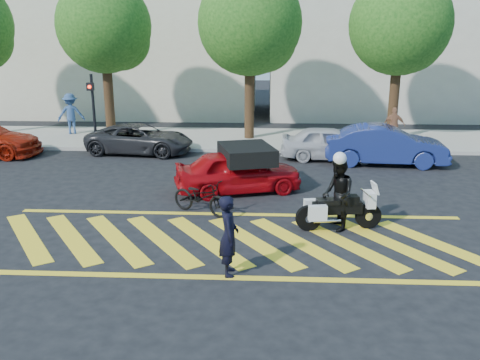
{
  "coord_description": "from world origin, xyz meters",
  "views": [
    {
      "loc": [
        0.77,
        -11.25,
        4.75
      ],
      "look_at": [
        0.11,
        1.67,
        1.05
      ],
      "focal_mm": 38.0,
      "sensor_mm": 36.0,
      "label": 1
    }
  ],
  "objects_px": {
    "police_motorcycle": "(338,209)",
    "parked_right": "(385,145)",
    "officer_bike": "(229,236)",
    "red_convertible": "(238,171)",
    "officer_moto": "(338,194)",
    "parked_mid_right": "(330,143)",
    "parked_mid_left": "(140,139)",
    "bicycle": "(201,197)"
  },
  "relations": [
    {
      "from": "officer_moto",
      "to": "red_convertible",
      "type": "height_order",
      "value": "officer_moto"
    },
    {
      "from": "officer_bike",
      "to": "parked_mid_left",
      "type": "bearing_deg",
      "value": 16.13
    },
    {
      "from": "bicycle",
      "to": "parked_mid_left",
      "type": "relative_size",
      "value": 0.42
    },
    {
      "from": "parked_mid_left",
      "to": "parked_right",
      "type": "bearing_deg",
      "value": -91.73
    },
    {
      "from": "red_convertible",
      "to": "parked_mid_left",
      "type": "distance_m",
      "value": 6.8
    },
    {
      "from": "parked_mid_right",
      "to": "parked_right",
      "type": "height_order",
      "value": "parked_right"
    },
    {
      "from": "parked_mid_right",
      "to": "officer_moto",
      "type": "bearing_deg",
      "value": 178.22
    },
    {
      "from": "bicycle",
      "to": "parked_right",
      "type": "relative_size",
      "value": 0.4
    },
    {
      "from": "officer_bike",
      "to": "red_convertible",
      "type": "relative_size",
      "value": 0.43
    },
    {
      "from": "officer_bike",
      "to": "parked_right",
      "type": "xyz_separation_m",
      "value": [
        5.25,
        9.52,
        -0.1
      ]
    },
    {
      "from": "parked_right",
      "to": "bicycle",
      "type": "bearing_deg",
      "value": 137.77
    },
    {
      "from": "parked_right",
      "to": "parked_mid_right",
      "type": "bearing_deg",
      "value": 76.2
    },
    {
      "from": "parked_mid_left",
      "to": "bicycle",
      "type": "bearing_deg",
      "value": -148.15
    },
    {
      "from": "police_motorcycle",
      "to": "officer_moto",
      "type": "height_order",
      "value": "officer_moto"
    },
    {
      "from": "red_convertible",
      "to": "police_motorcycle",
      "type": "bearing_deg",
      "value": -155.23
    },
    {
      "from": "officer_bike",
      "to": "police_motorcycle",
      "type": "distance_m",
      "value": 3.69
    },
    {
      "from": "red_convertible",
      "to": "parked_right",
      "type": "xyz_separation_m",
      "value": [
        5.37,
        3.82,
        0.08
      ]
    },
    {
      "from": "red_convertible",
      "to": "officer_moto",
      "type": "bearing_deg",
      "value": -155.33
    },
    {
      "from": "police_motorcycle",
      "to": "parked_right",
      "type": "distance_m",
      "value": 7.39
    },
    {
      "from": "officer_moto",
      "to": "parked_mid_left",
      "type": "height_order",
      "value": "officer_moto"
    },
    {
      "from": "parked_mid_right",
      "to": "police_motorcycle",
      "type": "bearing_deg",
      "value": 178.33
    },
    {
      "from": "red_convertible",
      "to": "parked_right",
      "type": "height_order",
      "value": "parked_right"
    },
    {
      "from": "officer_moto",
      "to": "parked_mid_right",
      "type": "xyz_separation_m",
      "value": [
        0.72,
        7.53,
        -0.27
      ]
    },
    {
      "from": "officer_bike",
      "to": "bicycle",
      "type": "distance_m",
      "value": 3.8
    },
    {
      "from": "officer_moto",
      "to": "parked_mid_right",
      "type": "height_order",
      "value": "officer_moto"
    },
    {
      "from": "parked_mid_left",
      "to": "police_motorcycle",
      "type": "bearing_deg",
      "value": -133.15
    },
    {
      "from": "officer_bike",
      "to": "police_motorcycle",
      "type": "relative_size",
      "value": 0.77
    },
    {
      "from": "officer_bike",
      "to": "officer_moto",
      "type": "relative_size",
      "value": 0.91
    },
    {
      "from": "bicycle",
      "to": "parked_right",
      "type": "distance_m",
      "value": 8.61
    },
    {
      "from": "officer_bike",
      "to": "parked_mid_left",
      "type": "distance_m",
      "value": 11.81
    },
    {
      "from": "red_convertible",
      "to": "parked_mid_right",
      "type": "relative_size",
      "value": 1.01
    },
    {
      "from": "bicycle",
      "to": "red_convertible",
      "type": "height_order",
      "value": "red_convertible"
    },
    {
      "from": "police_motorcycle",
      "to": "parked_mid_left",
      "type": "distance_m",
      "value": 10.86
    },
    {
      "from": "officer_bike",
      "to": "officer_moto",
      "type": "distance_m",
      "value": 3.67
    },
    {
      "from": "police_motorcycle",
      "to": "parked_right",
      "type": "relative_size",
      "value": 0.49
    },
    {
      "from": "bicycle",
      "to": "parked_mid_left",
      "type": "bearing_deg",
      "value": 54.92
    },
    {
      "from": "officer_moto",
      "to": "parked_right",
      "type": "height_order",
      "value": "officer_moto"
    },
    {
      "from": "parked_mid_left",
      "to": "parked_right",
      "type": "distance_m",
      "value": 9.84
    },
    {
      "from": "parked_mid_right",
      "to": "red_convertible",
      "type": "bearing_deg",
      "value": 146.63
    },
    {
      "from": "police_motorcycle",
      "to": "red_convertible",
      "type": "height_order",
      "value": "red_convertible"
    },
    {
      "from": "police_motorcycle",
      "to": "red_convertible",
      "type": "bearing_deg",
      "value": 122.13
    },
    {
      "from": "officer_moto",
      "to": "parked_mid_left",
      "type": "bearing_deg",
      "value": -148.7
    }
  ]
}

